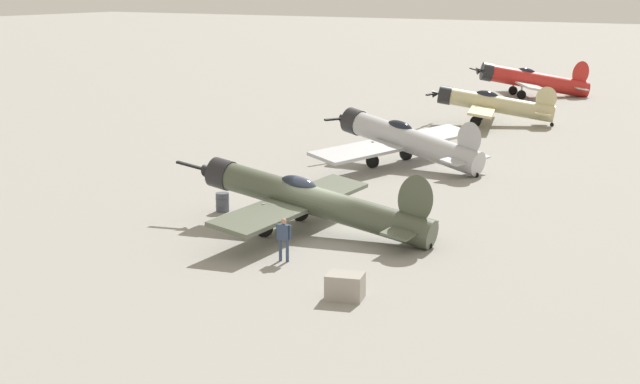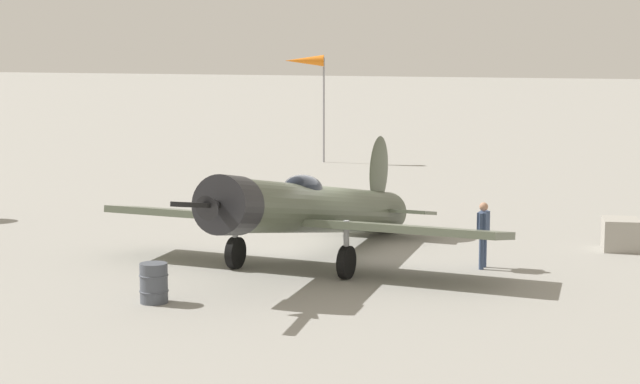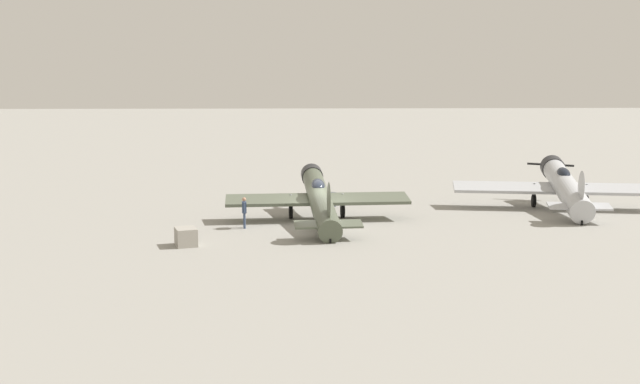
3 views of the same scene
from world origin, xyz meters
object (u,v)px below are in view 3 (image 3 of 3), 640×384
at_px(equipment_crate, 186,237).
at_px(fuel_drum, 332,199).
at_px(airplane_mid_apron, 564,186).
at_px(airplane_foreground, 319,198).
at_px(ground_crew_mechanic, 244,210).

xyz_separation_m(equipment_crate, fuel_drum, (10.95, -7.76, 0.01)).
bearing_deg(fuel_drum, equipment_crate, 144.67).
bearing_deg(equipment_crate, airplane_mid_apron, -68.42).
bearing_deg(airplane_foreground, airplane_mid_apron, -81.39).
relative_size(airplane_mid_apron, ground_crew_mechanic, 8.02).
bearing_deg(airplane_mid_apron, fuel_drum, 90.70).
distance_m(airplane_mid_apron, fuel_drum, 14.36).
distance_m(airplane_foreground, airplane_mid_apron, 15.53).
distance_m(equipment_crate, fuel_drum, 13.42).
distance_m(airplane_foreground, ground_crew_mechanic, 4.36).
distance_m(airplane_mid_apron, ground_crew_mechanic, 19.85).
bearing_deg(airplane_mid_apron, equipment_crate, 121.47).
height_order(ground_crew_mechanic, equipment_crate, ground_crew_mechanic).
bearing_deg(fuel_drum, airplane_mid_apron, -99.20).
relative_size(equipment_crate, fuel_drum, 1.65).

